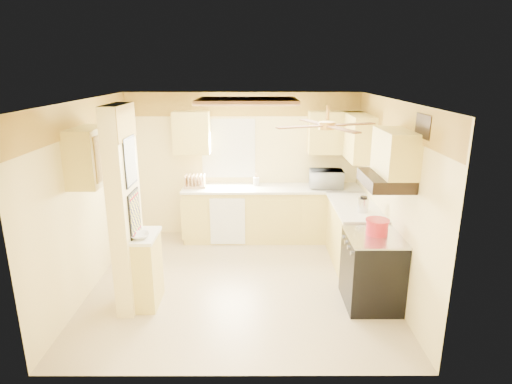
{
  "coord_description": "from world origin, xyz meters",
  "views": [
    {
      "loc": [
        0.21,
        -5.4,
        2.89
      ],
      "look_at": [
        0.22,
        0.35,
        1.21
      ],
      "focal_mm": 30.0,
      "sensor_mm": 36.0,
      "label": 1
    }
  ],
  "objects_px": {
    "bowl": "(140,236)",
    "dutch_oven": "(377,227)",
    "stove": "(372,270)",
    "microwave": "(326,179)",
    "kettle": "(363,205)"
  },
  "relations": [
    {
      "from": "microwave",
      "to": "bowl",
      "type": "height_order",
      "value": "microwave"
    },
    {
      "from": "microwave",
      "to": "kettle",
      "type": "distance_m",
      "value": 1.32
    },
    {
      "from": "microwave",
      "to": "bowl",
      "type": "bearing_deg",
      "value": 42.36
    },
    {
      "from": "kettle",
      "to": "microwave",
      "type": "bearing_deg",
      "value": 103.89
    },
    {
      "from": "microwave",
      "to": "dutch_oven",
      "type": "xyz_separation_m",
      "value": [
        0.3,
        -2.05,
        -0.08
      ]
    },
    {
      "from": "dutch_oven",
      "to": "microwave",
      "type": "bearing_deg",
      "value": 98.3
    },
    {
      "from": "bowl",
      "to": "kettle",
      "type": "distance_m",
      "value": 3.04
    },
    {
      "from": "bowl",
      "to": "stove",
      "type": "bearing_deg",
      "value": 2.31
    },
    {
      "from": "bowl",
      "to": "dutch_oven",
      "type": "xyz_separation_m",
      "value": [
        2.87,
        0.18,
        0.05
      ]
    },
    {
      "from": "bowl",
      "to": "dutch_oven",
      "type": "height_order",
      "value": "dutch_oven"
    },
    {
      "from": "stove",
      "to": "bowl",
      "type": "bearing_deg",
      "value": -177.69
    },
    {
      "from": "stove",
      "to": "dutch_oven",
      "type": "xyz_separation_m",
      "value": [
        0.04,
        0.06,
        0.55
      ]
    },
    {
      "from": "kettle",
      "to": "bowl",
      "type": "bearing_deg",
      "value": -161.71
    },
    {
      "from": "stove",
      "to": "dutch_oven",
      "type": "relative_size",
      "value": 3.17
    },
    {
      "from": "stove",
      "to": "dutch_oven",
      "type": "distance_m",
      "value": 0.56
    }
  ]
}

